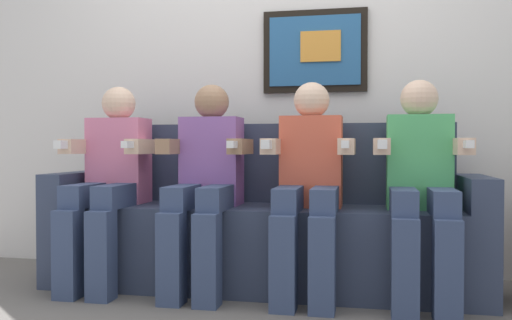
{
  "coord_description": "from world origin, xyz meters",
  "views": [
    {
      "loc": [
        0.57,
        -2.67,
        0.77
      ],
      "look_at": [
        0.0,
        0.15,
        0.7
      ],
      "focal_mm": 38.97,
      "sensor_mm": 36.0,
      "label": 1
    }
  ],
  "objects_px": {
    "person_leftmost": "(109,176)",
    "person_rightmost": "(421,180)",
    "person_left_center": "(206,178)",
    "person_right_center": "(309,179)",
    "couch": "(262,230)"
  },
  "relations": [
    {
      "from": "person_leftmost",
      "to": "person_rightmost",
      "type": "relative_size",
      "value": 1.0
    },
    {
      "from": "person_left_center",
      "to": "person_right_center",
      "type": "bearing_deg",
      "value": -0.05
    },
    {
      "from": "person_right_center",
      "to": "couch",
      "type": "bearing_deg",
      "value": 148.45
    },
    {
      "from": "couch",
      "to": "person_leftmost",
      "type": "xyz_separation_m",
      "value": [
        -0.82,
        -0.17,
        0.29
      ]
    },
    {
      "from": "person_rightmost",
      "to": "couch",
      "type": "bearing_deg",
      "value": 168.44
    },
    {
      "from": "couch",
      "to": "person_left_center",
      "type": "height_order",
      "value": "person_left_center"
    },
    {
      "from": "couch",
      "to": "person_right_center",
      "type": "distance_m",
      "value": 0.44
    },
    {
      "from": "person_right_center",
      "to": "person_left_center",
      "type": "bearing_deg",
      "value": 179.95
    },
    {
      "from": "person_leftmost",
      "to": "person_rightmost",
      "type": "bearing_deg",
      "value": 0.0
    },
    {
      "from": "person_right_center",
      "to": "person_rightmost",
      "type": "relative_size",
      "value": 1.0
    },
    {
      "from": "person_leftmost",
      "to": "person_rightmost",
      "type": "distance_m",
      "value": 1.65
    },
    {
      "from": "person_left_center",
      "to": "person_right_center",
      "type": "xyz_separation_m",
      "value": [
        0.55,
        -0.0,
        0.0
      ]
    },
    {
      "from": "couch",
      "to": "person_rightmost",
      "type": "xyz_separation_m",
      "value": [
        0.82,
        -0.17,
        0.29
      ]
    },
    {
      "from": "person_leftmost",
      "to": "person_left_center",
      "type": "height_order",
      "value": "same"
    },
    {
      "from": "couch",
      "to": "person_leftmost",
      "type": "bearing_deg",
      "value": -168.44
    }
  ]
}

